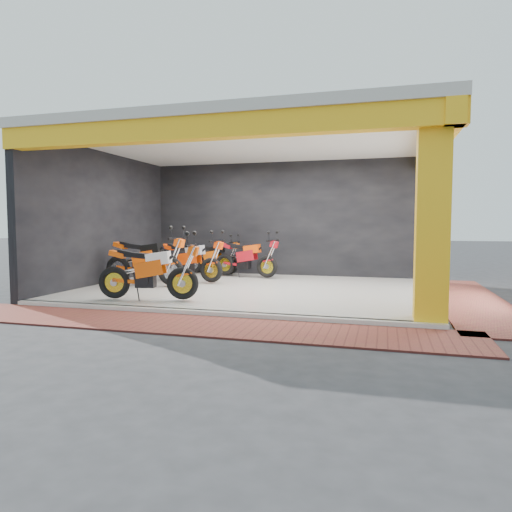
# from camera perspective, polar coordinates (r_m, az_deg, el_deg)

# --- Properties ---
(ground) EXTENTS (80.00, 80.00, 0.00)m
(ground) POSITION_cam_1_polar(r_m,az_deg,el_deg) (9.16, -3.81, -6.28)
(ground) COLOR #2D2D30
(ground) RESTS_ON ground
(showroom_floor) EXTENTS (8.00, 6.00, 0.10)m
(showroom_floor) POSITION_cam_1_polar(r_m,az_deg,el_deg) (11.03, -0.32, -4.25)
(showroom_floor) COLOR white
(showroom_floor) RESTS_ON ground
(showroom_ceiling) EXTENTS (8.40, 6.40, 0.20)m
(showroom_ceiling) POSITION_cam_1_polar(r_m,az_deg,el_deg) (11.09, -0.33, 14.21)
(showroom_ceiling) COLOR beige
(showroom_ceiling) RESTS_ON corner_column
(back_wall) EXTENTS (8.20, 0.20, 3.50)m
(back_wall) POSITION_cam_1_polar(r_m,az_deg,el_deg) (13.92, 3.22, 4.47)
(back_wall) COLOR black
(back_wall) RESTS_ON ground
(left_wall) EXTENTS (0.20, 6.20, 3.50)m
(left_wall) POSITION_cam_1_polar(r_m,az_deg,el_deg) (12.68, -18.47, 4.32)
(left_wall) COLOR black
(left_wall) RESTS_ON ground
(corner_column) EXTENTS (0.50, 0.50, 3.50)m
(corner_column) POSITION_cam_1_polar(r_m,az_deg,el_deg) (7.78, 21.17, 4.59)
(corner_column) COLOR yellow
(corner_column) RESTS_ON ground
(header_beam_front) EXTENTS (8.40, 0.30, 0.40)m
(header_beam_front) POSITION_cam_1_polar(r_m,az_deg,el_deg) (8.25, -6.34, 15.63)
(header_beam_front) COLOR yellow
(header_beam_front) RESTS_ON corner_column
(header_beam_right) EXTENTS (0.30, 6.40, 0.40)m
(header_beam_right) POSITION_cam_1_polar(r_m,az_deg,el_deg) (10.67, 21.35, 12.72)
(header_beam_right) COLOR yellow
(header_beam_right) RESTS_ON corner_column
(floor_kerb) EXTENTS (8.00, 0.20, 0.10)m
(floor_kerb) POSITION_cam_1_polar(r_m,az_deg,el_deg) (8.21, -6.22, -7.14)
(floor_kerb) COLOR white
(floor_kerb) RESTS_ON ground
(paver_front) EXTENTS (9.00, 1.40, 0.03)m
(paver_front) POSITION_cam_1_polar(r_m,az_deg,el_deg) (7.52, -8.46, -8.47)
(paver_front) COLOR maroon
(paver_front) RESTS_ON ground
(paver_right) EXTENTS (1.40, 7.00, 0.03)m
(paver_right) POSITION_cam_1_polar(r_m,az_deg,el_deg) (10.76, 25.16, -5.03)
(paver_right) COLOR maroon
(paver_right) RESTS_ON ground
(moto_hero) EXTENTS (2.29, 1.18, 1.34)m
(moto_hero) POSITION_cam_1_polar(r_m,az_deg,el_deg) (9.23, -9.19, -1.44)
(moto_hero) COLOR #EA5209
(moto_hero) RESTS_ON showroom_floor
(moto_row_a) EXTENTS (2.26, 1.10, 1.32)m
(moto_row_a) POSITION_cam_1_polar(r_m,az_deg,el_deg) (11.83, -5.62, -0.25)
(moto_row_a) COLOR #EC3F09
(moto_row_a) RESTS_ON showroom_floor
(moto_row_b) EXTENTS (2.39, 0.99, 1.43)m
(moto_row_b) POSITION_cam_1_polar(r_m,az_deg,el_deg) (11.34, -10.62, -0.20)
(moto_row_b) COLOR #FE550A
(moto_row_b) RESTS_ON showroom_floor
(moto_row_c) EXTENTS (2.22, 1.15, 1.29)m
(moto_row_c) POSITION_cam_1_polar(r_m,az_deg,el_deg) (12.83, 1.39, 0.04)
(moto_row_c) COLOR red
(moto_row_c) RESTS_ON showroom_floor
(moto_row_d) EXTENTS (2.02, 0.94, 1.19)m
(moto_row_d) POSITION_cam_1_polar(r_m,az_deg,el_deg) (13.78, -3.30, 0.09)
(moto_row_d) COLOR #E55809
(moto_row_d) RESTS_ON showroom_floor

